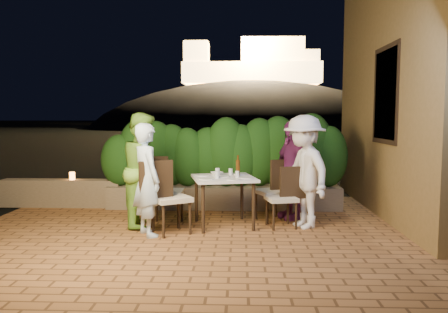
# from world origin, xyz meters

# --- Properties ---
(ground) EXTENTS (400.00, 400.00, 0.00)m
(ground) POSITION_xyz_m (0.00, 0.00, -0.02)
(ground) COLOR black
(ground) RESTS_ON ground
(terrace_floor) EXTENTS (7.00, 6.00, 0.15)m
(terrace_floor) POSITION_xyz_m (0.00, 0.50, -0.07)
(terrace_floor) COLOR brown
(terrace_floor) RESTS_ON ground
(building_wall) EXTENTS (1.60, 5.00, 5.00)m
(building_wall) POSITION_xyz_m (3.60, 2.00, 2.50)
(building_wall) COLOR olive
(building_wall) RESTS_ON ground
(window_pane) EXTENTS (0.08, 1.00, 1.40)m
(window_pane) POSITION_xyz_m (2.82, 1.50, 2.00)
(window_pane) COLOR black
(window_pane) RESTS_ON building_wall
(window_frame) EXTENTS (0.06, 1.15, 1.55)m
(window_frame) POSITION_xyz_m (2.81, 1.50, 2.00)
(window_frame) COLOR black
(window_frame) RESTS_ON building_wall
(planter) EXTENTS (4.20, 0.55, 0.40)m
(planter) POSITION_xyz_m (0.20, 2.30, 0.20)
(planter) COLOR brown
(planter) RESTS_ON ground
(hedge) EXTENTS (4.00, 0.70, 1.10)m
(hedge) POSITION_xyz_m (0.20, 2.30, 0.95)
(hedge) COLOR #173D10
(hedge) RESTS_ON planter
(parapet) EXTENTS (2.20, 0.30, 0.50)m
(parapet) POSITION_xyz_m (-2.80, 2.30, 0.25)
(parapet) COLOR brown
(parapet) RESTS_ON ground
(hill) EXTENTS (52.00, 40.00, 22.00)m
(hill) POSITION_xyz_m (2.00, 60.00, -4.00)
(hill) COLOR black
(hill) RESTS_ON ground
(fortress) EXTENTS (26.00, 8.00, 8.00)m
(fortress) POSITION_xyz_m (2.00, 60.00, 10.50)
(fortress) COLOR #FFCC7A
(fortress) RESTS_ON hill
(dining_table) EXTENTS (1.07, 1.07, 0.75)m
(dining_table) POSITION_xyz_m (0.25, 0.97, 0.38)
(dining_table) COLOR white
(dining_table) RESTS_ON ground
(plate_nw) EXTENTS (0.21, 0.21, 0.01)m
(plate_nw) POSITION_xyz_m (0.01, 0.71, 0.76)
(plate_nw) COLOR white
(plate_nw) RESTS_ON dining_table
(plate_sw) EXTENTS (0.22, 0.22, 0.01)m
(plate_sw) POSITION_xyz_m (-0.08, 1.11, 0.76)
(plate_sw) COLOR white
(plate_sw) RESTS_ON dining_table
(plate_ne) EXTENTS (0.24, 0.24, 0.01)m
(plate_ne) POSITION_xyz_m (0.57, 0.86, 0.76)
(plate_ne) COLOR white
(plate_ne) RESTS_ON dining_table
(plate_se) EXTENTS (0.23, 0.23, 0.01)m
(plate_se) POSITION_xyz_m (0.48, 1.28, 0.76)
(plate_se) COLOR white
(plate_se) RESTS_ON dining_table
(plate_centre) EXTENTS (0.24, 0.24, 0.01)m
(plate_centre) POSITION_xyz_m (0.22, 1.00, 0.76)
(plate_centre) COLOR white
(plate_centre) RESTS_ON dining_table
(plate_front) EXTENTS (0.21, 0.21, 0.01)m
(plate_front) POSITION_xyz_m (0.42, 0.66, 0.76)
(plate_front) COLOR white
(plate_front) RESTS_ON dining_table
(glass_nw) EXTENTS (0.06, 0.06, 0.11)m
(glass_nw) POSITION_xyz_m (0.16, 0.81, 0.80)
(glass_nw) COLOR silver
(glass_nw) RESTS_ON dining_table
(glass_sw) EXTENTS (0.07, 0.07, 0.12)m
(glass_sw) POSITION_xyz_m (0.15, 1.10, 0.81)
(glass_sw) COLOR silver
(glass_sw) RESTS_ON dining_table
(glass_ne) EXTENTS (0.06, 0.06, 0.10)m
(glass_ne) POSITION_xyz_m (0.46, 0.90, 0.80)
(glass_ne) COLOR silver
(glass_ne) RESTS_ON dining_table
(glass_se) EXTENTS (0.06, 0.06, 0.11)m
(glass_se) POSITION_xyz_m (0.35, 1.19, 0.80)
(glass_se) COLOR silver
(glass_se) RESTS_ON dining_table
(beer_bottle) EXTENTS (0.06, 0.06, 0.32)m
(beer_bottle) POSITION_xyz_m (0.47, 1.10, 0.91)
(beer_bottle) COLOR #47280B
(beer_bottle) RESTS_ON dining_table
(bowl) EXTENTS (0.26, 0.26, 0.05)m
(bowl) POSITION_xyz_m (0.14, 1.21, 0.77)
(bowl) COLOR white
(bowl) RESTS_ON dining_table
(chair_left_front) EXTENTS (0.67, 0.67, 1.05)m
(chair_left_front) POSITION_xyz_m (-0.47, 0.52, 0.52)
(chair_left_front) COLOR black
(chair_left_front) RESTS_ON ground
(chair_left_back) EXTENTS (0.49, 0.49, 1.05)m
(chair_left_back) POSITION_xyz_m (-0.62, 1.01, 0.53)
(chair_left_back) COLOR black
(chair_left_back) RESTS_ON ground
(chair_right_front) EXTENTS (0.51, 0.51, 0.91)m
(chair_right_front) POSITION_xyz_m (1.12, 0.92, 0.46)
(chair_right_front) COLOR black
(chair_right_front) RESTS_ON ground
(chair_right_back) EXTENTS (0.60, 0.60, 0.97)m
(chair_right_back) POSITION_xyz_m (1.01, 1.37, 0.49)
(chair_right_back) COLOR black
(chair_right_back) RESTS_ON ground
(diner_blue) EXTENTS (0.63, 0.68, 1.57)m
(diner_blue) POSITION_xyz_m (-0.79, 0.40, 0.78)
(diner_blue) COLOR #C0E1F8
(diner_blue) RESTS_ON ground
(diner_green) EXTENTS (0.72, 0.89, 1.72)m
(diner_green) POSITION_xyz_m (-0.95, 0.97, 0.86)
(diner_green) COLOR #7BBC3B
(diner_green) RESTS_ON ground
(diner_white) EXTENTS (1.02, 1.25, 1.68)m
(diner_white) POSITION_xyz_m (1.45, 0.94, 0.84)
(diner_white) COLOR white
(diner_white) RESTS_ON ground
(diner_purple) EXTENTS (0.74, 1.01, 1.59)m
(diner_purple) POSITION_xyz_m (1.33, 1.50, 0.80)
(diner_purple) COLOR #6C2462
(diner_purple) RESTS_ON ground
(parapet_lamp) EXTENTS (0.10, 0.10, 0.14)m
(parapet_lamp) POSITION_xyz_m (-2.59, 2.30, 0.57)
(parapet_lamp) COLOR orange
(parapet_lamp) RESTS_ON parapet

